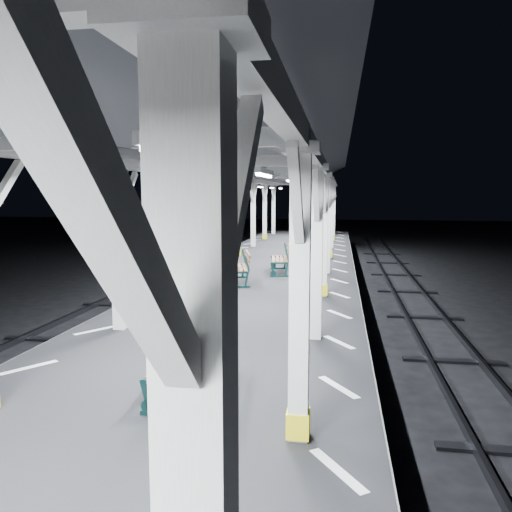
% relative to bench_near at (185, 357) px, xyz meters
% --- Properties ---
extents(ground, '(120.00, 120.00, 0.00)m').
position_rel_bench_near_xyz_m(ground, '(-0.31, 4.86, -1.49)').
color(ground, black).
rests_on(ground, ground).
extents(platform, '(6.00, 50.00, 1.00)m').
position_rel_bench_near_xyz_m(platform, '(-0.31, 4.86, -0.99)').
color(platform, black).
rests_on(platform, ground).
extents(hazard_stripes_left, '(1.00, 48.00, 0.01)m').
position_rel_bench_near_xyz_m(hazard_stripes_left, '(-2.76, 4.86, -0.49)').
color(hazard_stripes_left, silver).
rests_on(hazard_stripes_left, platform).
extents(hazard_stripes_right, '(1.00, 48.00, 0.01)m').
position_rel_bench_near_xyz_m(hazard_stripes_right, '(2.14, 4.86, -0.49)').
color(hazard_stripes_right, silver).
rests_on(hazard_stripes_right, platform).
extents(track_left, '(2.20, 60.00, 0.16)m').
position_rel_bench_near_xyz_m(track_left, '(-5.31, 4.86, -1.41)').
color(track_left, '#2D2D33').
rests_on(track_left, ground).
extents(track_right, '(2.20, 60.00, 0.16)m').
position_rel_bench_near_xyz_m(track_right, '(4.69, 4.86, -1.41)').
color(track_right, '#2D2D33').
rests_on(track_right, ground).
extents(canopy, '(5.40, 49.00, 4.65)m').
position_rel_bench_near_xyz_m(canopy, '(-0.31, 4.85, 3.06)').
color(canopy, silver).
rests_on(canopy, platform).
extents(bench_near, '(0.80, 1.76, 0.92)m').
position_rel_bench_near_xyz_m(bench_near, '(0.00, 0.00, 0.00)').
color(bench_near, '#0E2B2B').
rests_on(bench_near, platform).
extents(bench_mid, '(1.06, 1.88, 0.96)m').
position_rel_bench_near_xyz_m(bench_mid, '(-0.88, 8.48, 0.02)').
color(bench_mid, '#0E2B2B').
rests_on(bench_mid, platform).
extents(bench_far, '(0.90, 1.88, 0.98)m').
position_rel_bench_near_xyz_m(bench_far, '(0.17, 10.60, 0.03)').
color(bench_far, '#0E2B2B').
rests_on(bench_far, platform).
extents(bench_extra, '(0.72, 1.75, 0.93)m').
position_rel_bench_near_xyz_m(bench_extra, '(-0.04, 19.92, 0.00)').
color(bench_extra, '#0E2B2B').
rests_on(bench_extra, platform).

